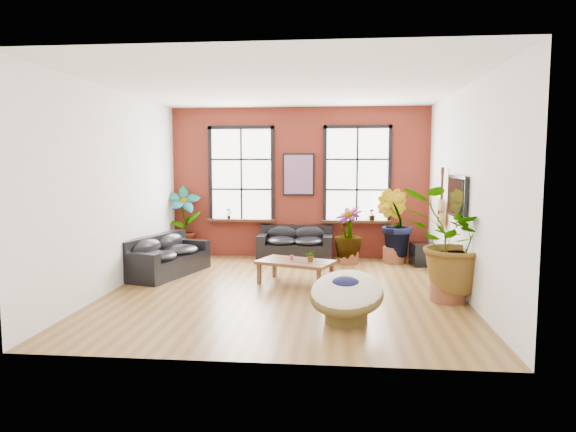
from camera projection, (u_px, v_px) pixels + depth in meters
name	position (u px, v px, depth m)	size (l,w,h in m)	color
room	(286.00, 190.00, 8.92)	(6.04, 6.54, 3.54)	brown
sofa_back	(295.00, 244.00, 11.79)	(1.70, 0.84, 0.78)	black
sofa_left	(165.00, 257.00, 10.22)	(1.34, 2.11, 0.78)	black
coffee_table	(295.00, 263.00, 9.44)	(1.53, 1.19, 0.52)	#4F2F1C
papasan_chair	(346.00, 295.00, 7.13)	(1.24, 1.25, 0.78)	brown
poster	(299.00, 174.00, 11.90)	(0.74, 0.06, 0.98)	black
tv_wall_unit	(452.00, 201.00, 9.11)	(0.13, 1.86, 1.20)	black
media_box	(425.00, 254.00, 11.11)	(0.65, 0.57, 0.49)	black
pot_back_left	(186.00, 249.00, 12.10)	(0.62, 0.62, 0.39)	brown
pot_back_right	(394.00, 255.00, 11.43)	(0.65, 0.65, 0.36)	brown
pot_right_wall	(448.00, 288.00, 8.27)	(0.63, 0.63, 0.42)	brown
pot_mid	(349.00, 256.00, 11.36)	(0.58, 0.58, 0.32)	brown
floor_plant_back_left	(184.00, 219.00, 12.01)	(0.81, 0.55, 1.53)	#2B5A18
floor_plant_back_right	(394.00, 223.00, 11.39)	(0.82, 0.66, 1.50)	#2B5A18
floor_plant_right_wall	(452.00, 241.00, 8.15)	(1.50, 1.30, 1.66)	#2B5A18
floor_plant_mid	(348.00, 232.00, 11.30)	(0.63, 0.63, 1.12)	#2B5A18
table_plant	(311.00, 256.00, 9.32)	(0.20, 0.17, 0.22)	#2B5A18
sill_plant_left	(229.00, 213.00, 12.10)	(0.14, 0.10, 0.27)	#2B5A18
sill_plant_right	(372.00, 215.00, 11.79)	(0.15, 0.15, 0.27)	#2B5A18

